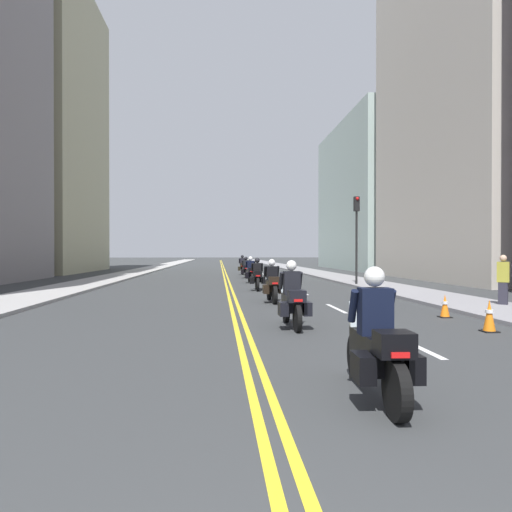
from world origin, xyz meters
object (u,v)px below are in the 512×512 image
at_px(motorcycle_5, 246,269).
at_px(motorcycle_1, 292,300).
at_px(traffic_cone_0, 445,306).
at_px(motorcycle_4, 251,272).
at_px(motorcycle_6, 242,267).
at_px(traffic_cone_1, 489,316).
at_px(motorcycle_2, 272,285).
at_px(motorcycle_0, 377,347).
at_px(pedestrian_0, 503,281).
at_px(motorcycle_3, 257,277).
at_px(traffic_light_near, 357,224).

bearing_deg(motorcycle_5, motorcycle_1, -89.36).
relative_size(motorcycle_5, traffic_cone_0, 3.28).
xyz_separation_m(motorcycle_4, traffic_cone_0, (4.44, -15.41, -0.33)).
xyz_separation_m(motorcycle_1, motorcycle_6, (0.22, 27.32, -0.00)).
bearing_deg(traffic_cone_1, motorcycle_2, 122.50).
relative_size(motorcycle_4, traffic_cone_1, 2.92).
height_order(motorcycle_1, motorcycle_4, motorcycle_1).
bearing_deg(motorcycle_5, motorcycle_4, -89.17).
height_order(motorcycle_4, traffic_cone_0, motorcycle_4).
bearing_deg(motorcycle_0, motorcycle_1, 94.04).
height_order(motorcycle_1, traffic_cone_1, motorcycle_1).
bearing_deg(pedestrian_0, motorcycle_1, -115.92).
height_order(motorcycle_5, traffic_cone_0, motorcycle_5).
xyz_separation_m(motorcycle_3, motorcycle_5, (0.10, 10.90, -0.01)).
distance_m(motorcycle_5, pedestrian_0, 20.17).
relative_size(motorcycle_3, motorcycle_6, 1.01).
distance_m(motorcycle_0, motorcycle_5, 27.58).
bearing_deg(pedestrian_0, traffic_cone_0, -106.70).
bearing_deg(traffic_light_near, traffic_cone_1, -95.26).
xyz_separation_m(motorcycle_1, traffic_cone_0, (4.62, 1.39, -0.35)).
relative_size(motorcycle_1, motorcycle_2, 0.95).
relative_size(motorcycle_2, motorcycle_6, 1.02).
relative_size(motorcycle_4, traffic_light_near, 0.45).
xyz_separation_m(motorcycle_1, motorcycle_4, (0.18, 16.80, -0.02)).
bearing_deg(motorcycle_3, motorcycle_5, 91.97).
relative_size(motorcycle_2, motorcycle_4, 1.04).
distance_m(motorcycle_1, motorcycle_4, 16.81).
xyz_separation_m(motorcycle_1, traffic_cone_1, (4.47, -0.95, -0.30)).
bearing_deg(traffic_cone_0, traffic_cone_1, -93.52).
distance_m(motorcycle_6, traffic_cone_1, 28.59).
xyz_separation_m(motorcycle_3, pedestrian_0, (7.55, -7.84, 0.26)).
distance_m(motorcycle_2, traffic_light_near, 9.89).
bearing_deg(motorcycle_6, motorcycle_4, -89.79).
relative_size(motorcycle_6, traffic_light_near, 0.46).
relative_size(motorcycle_1, motorcycle_6, 0.97).
bearing_deg(motorcycle_2, motorcycle_3, 90.25).
bearing_deg(motorcycle_0, motorcycle_2, 92.17).
xyz_separation_m(motorcycle_0, traffic_cone_0, (4.45, 6.87, -0.33)).
xyz_separation_m(motorcycle_0, motorcycle_2, (0.03, 11.25, -0.01)).
bearing_deg(traffic_cone_1, motorcycle_5, 100.48).
height_order(motorcycle_4, traffic_light_near, traffic_light_near).
height_order(motorcycle_3, traffic_cone_0, motorcycle_3).
bearing_deg(motorcycle_1, motorcycle_3, 88.15).
bearing_deg(motorcycle_3, motorcycle_4, 91.78).
xyz_separation_m(motorcycle_6, traffic_cone_0, (4.40, -25.93, -0.35)).
height_order(motorcycle_2, motorcycle_6, motorcycle_6).
bearing_deg(motorcycle_1, motorcycle_5, 88.14).
relative_size(motorcycle_3, traffic_cone_0, 3.44).
bearing_deg(motorcycle_2, motorcycle_4, 89.39).
bearing_deg(motorcycle_5, traffic_light_near, -55.97).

